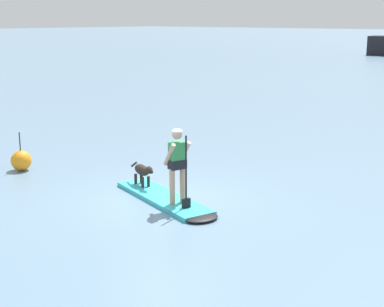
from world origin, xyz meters
name	(u,v)px	position (x,y,z in m)	size (l,w,h in m)	color
ground_plane	(163,200)	(0.00, 0.00, 0.00)	(400.00, 400.00, 0.00)	slate
paddleboard	(168,201)	(0.22, -0.06, 0.05)	(3.44, 1.67, 0.10)	#33B2BF
person_paddler	(178,161)	(0.61, -0.18, 1.04)	(0.67, 0.57, 1.64)	tan
dog	(143,171)	(-0.91, 0.27, 0.46)	(1.04, 0.40, 0.55)	#2D231E
marker_buoy	(21,160)	(-4.66, -0.64, 0.28)	(0.55, 0.55, 1.05)	orange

